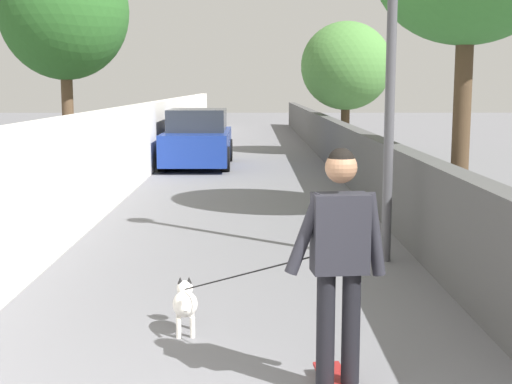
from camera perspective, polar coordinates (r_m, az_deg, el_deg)
ground_plane at (r=17.53m, az=-0.99°, el=1.45°), size 80.00×80.00×0.00m
wall_left at (r=15.67m, az=-9.94°, el=3.66°), size 48.00×0.30×1.73m
fence_right at (r=15.63m, az=7.81°, el=2.81°), size 48.00×0.30×1.25m
tree_right_near at (r=22.60m, az=7.25°, el=9.99°), size 2.82×2.82×4.14m
tree_left_far at (r=17.01m, az=-15.17°, el=13.81°), size 2.90×2.90×5.37m
lamp_post at (r=8.83m, az=10.90°, el=14.43°), size 0.36×0.36×4.55m
person_skateboarder at (r=4.92m, az=6.73°, el=-4.50°), size 0.26×0.72×1.67m
dog at (r=6.36m, az=-5.66°, el=-8.79°), size 1.57×1.32×1.06m
car_near at (r=19.26m, az=-4.70°, el=4.20°), size 4.00×1.80×1.54m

